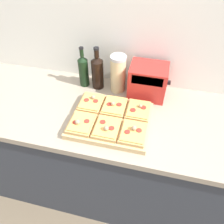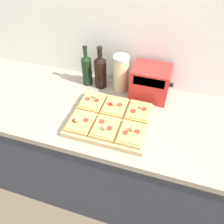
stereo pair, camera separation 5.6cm
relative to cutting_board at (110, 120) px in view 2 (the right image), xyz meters
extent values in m
plane|color=brown|center=(-0.02, -0.23, -0.94)|extent=(12.00, 12.00, 0.00)
cube|color=silver|center=(-0.02, 0.44, 0.31)|extent=(6.00, 0.06, 2.50)
cube|color=#333842|center=(-0.02, 0.09, -0.50)|extent=(2.60, 0.64, 0.88)
cube|color=gray|center=(-0.02, 0.09, -0.04)|extent=(2.63, 0.67, 0.04)
cube|color=tan|center=(0.00, 0.00, 0.00)|extent=(0.44, 0.36, 0.03)
cube|color=tan|center=(-0.14, 0.09, 0.03)|extent=(0.13, 0.16, 0.02)
cube|color=#E5A856|center=(-0.14, 0.09, 0.04)|extent=(0.12, 0.15, 0.01)
cylinder|color=#AD2D23|center=(-0.17, 0.08, 0.05)|extent=(0.03, 0.03, 0.00)
cylinder|color=#AD2D23|center=(-0.11, 0.09, 0.05)|extent=(0.03, 0.03, 0.00)
sphere|color=tan|center=(-0.13, 0.11, 0.06)|extent=(0.02, 0.02, 0.02)
cube|color=tan|center=(0.00, 0.09, 0.03)|extent=(0.13, 0.16, 0.02)
cube|color=#E5A856|center=(0.00, 0.09, 0.04)|extent=(0.12, 0.15, 0.01)
cylinder|color=#AD2D23|center=(-0.03, 0.08, 0.05)|extent=(0.03, 0.03, 0.00)
cylinder|color=#AD2D23|center=(0.03, 0.09, 0.05)|extent=(0.03, 0.03, 0.00)
sphere|color=tan|center=(-0.01, 0.08, 0.06)|extent=(0.02, 0.02, 0.02)
cube|color=tan|center=(0.14, 0.09, 0.03)|extent=(0.13, 0.16, 0.02)
cube|color=#E5A856|center=(0.14, 0.09, 0.04)|extent=(0.12, 0.15, 0.01)
cylinder|color=#AD2D23|center=(0.11, 0.06, 0.05)|extent=(0.03, 0.03, 0.00)
cylinder|color=#AD2D23|center=(0.17, 0.10, 0.05)|extent=(0.03, 0.03, 0.00)
sphere|color=tan|center=(0.15, 0.10, 0.05)|extent=(0.02, 0.02, 0.02)
cube|color=tan|center=(-0.14, -0.09, 0.03)|extent=(0.13, 0.16, 0.02)
cube|color=#E5A856|center=(-0.14, -0.09, 0.04)|extent=(0.12, 0.15, 0.01)
cylinder|color=#AD2D23|center=(-0.17, -0.10, 0.05)|extent=(0.03, 0.03, 0.00)
cylinder|color=#AD2D23|center=(-0.11, -0.08, 0.05)|extent=(0.03, 0.03, 0.00)
sphere|color=tan|center=(-0.15, -0.11, 0.06)|extent=(0.03, 0.03, 0.03)
cube|color=tan|center=(0.00, -0.09, 0.03)|extent=(0.13, 0.16, 0.02)
cube|color=#E5A856|center=(0.00, -0.09, 0.04)|extent=(0.12, 0.15, 0.01)
cylinder|color=#AD2D23|center=(-0.03, -0.07, 0.05)|extent=(0.03, 0.03, 0.00)
cylinder|color=#AD2D23|center=(0.03, -0.10, 0.05)|extent=(0.03, 0.03, 0.00)
sphere|color=tan|center=(0.00, -0.11, 0.06)|extent=(0.03, 0.03, 0.03)
cube|color=tan|center=(0.14, -0.09, 0.03)|extent=(0.13, 0.16, 0.02)
cube|color=#E5A856|center=(0.14, -0.09, 0.04)|extent=(0.12, 0.15, 0.01)
cylinder|color=#AD2D23|center=(0.11, -0.10, 0.05)|extent=(0.03, 0.03, 0.00)
cylinder|color=#AD2D23|center=(0.17, -0.08, 0.05)|extent=(0.03, 0.03, 0.00)
sphere|color=tan|center=(0.14, -0.08, 0.06)|extent=(0.03, 0.03, 0.03)
cylinder|color=black|center=(-0.26, 0.30, 0.08)|extent=(0.06, 0.06, 0.19)
cone|color=black|center=(-0.26, 0.30, 0.19)|extent=(0.06, 0.06, 0.03)
cylinder|color=black|center=(-0.26, 0.30, 0.22)|extent=(0.02, 0.02, 0.05)
cylinder|color=black|center=(-0.26, 0.30, 0.25)|extent=(0.03, 0.03, 0.01)
cylinder|color=black|center=(-0.16, 0.30, 0.08)|extent=(0.08, 0.08, 0.19)
cone|color=black|center=(-0.16, 0.30, 0.19)|extent=(0.08, 0.08, 0.03)
cylinder|color=black|center=(-0.16, 0.30, 0.23)|extent=(0.03, 0.03, 0.05)
cylinder|color=black|center=(-0.16, 0.30, 0.26)|extent=(0.03, 0.03, 0.01)
cylinder|color=beige|center=(-0.03, 0.30, 0.10)|extent=(0.10, 0.10, 0.23)
cylinder|color=#B2B2B7|center=(-0.03, 0.30, 0.22)|extent=(0.10, 0.10, 0.02)
cube|color=red|center=(0.16, 0.30, 0.09)|extent=(0.23, 0.18, 0.21)
cube|color=black|center=(0.16, 0.21, 0.15)|extent=(0.18, 0.01, 0.06)
cube|color=black|center=(0.29, 0.30, 0.10)|extent=(0.02, 0.02, 0.02)
camera|label=1|loc=(0.21, -0.83, 0.89)|focal=35.00mm
camera|label=2|loc=(0.26, -0.81, 0.89)|focal=35.00mm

